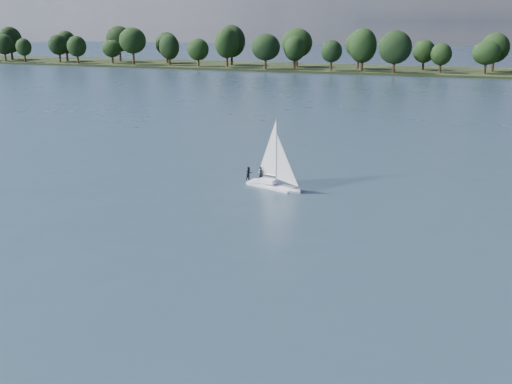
# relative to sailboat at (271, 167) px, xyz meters

# --- Properties ---
(ground) EXTENTS (700.00, 700.00, 0.00)m
(ground) POSITION_rel_sailboat_xyz_m (10.50, 49.90, -2.28)
(ground) COLOR #233342
(ground) RESTS_ON ground
(far_shore) EXTENTS (660.00, 40.00, 1.50)m
(far_shore) POSITION_rel_sailboat_xyz_m (10.50, 161.90, -2.28)
(far_shore) COLOR black
(far_shore) RESTS_ON ground
(sailboat) EXTENTS (6.41, 3.63, 8.14)m
(sailboat) POSITION_rel_sailboat_xyz_m (0.00, 0.00, 0.00)
(sailboat) COLOR white
(sailboat) RESTS_ON ground
(treeline) EXTENTS (562.63, 73.83, 17.88)m
(treeline) POSITION_rel_sailboat_xyz_m (9.10, 158.10, 5.82)
(treeline) COLOR black
(treeline) RESTS_ON ground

